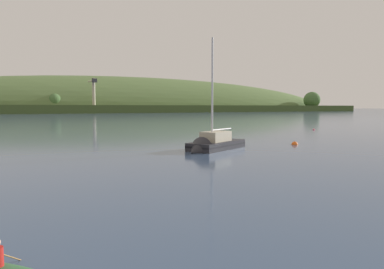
% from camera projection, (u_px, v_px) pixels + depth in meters
% --- Properties ---
extents(far_shoreline_hill, '(518.93, 125.02, 53.80)m').
position_uv_depth(far_shoreline_hill, '(132.00, 112.00, 268.11)').
color(far_shoreline_hill, '#3C4E24').
rests_on(far_shoreline_hill, ground).
extents(dockside_crane, '(4.83, 13.29, 21.52)m').
position_uv_depth(dockside_crane, '(94.00, 96.00, 212.96)').
color(dockside_crane, '#4C4C51').
rests_on(dockside_crane, ground).
extents(sailboat_near_mooring, '(7.72, 5.82, 11.54)m').
position_uv_depth(sailboat_near_mooring, '(212.00, 147.00, 32.44)').
color(sailboat_near_mooring, '#232328').
rests_on(sailboat_near_mooring, ground).
extents(mooring_buoy_foreground, '(0.45, 0.45, 0.53)m').
position_uv_depth(mooring_buoy_foreground, '(314.00, 130.00, 60.32)').
color(mooring_buoy_foreground, '#E06675').
rests_on(mooring_buoy_foreground, ground).
extents(mooring_buoy_off_fishing_boat, '(0.67, 0.67, 0.75)m').
position_uv_depth(mooring_buoy_off_fishing_boat, '(295.00, 145.00, 36.99)').
color(mooring_buoy_off_fishing_boat, '#EA5B19').
rests_on(mooring_buoy_off_fishing_boat, ground).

